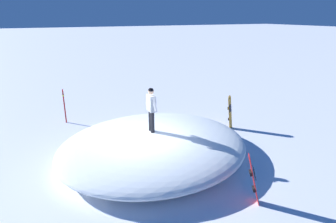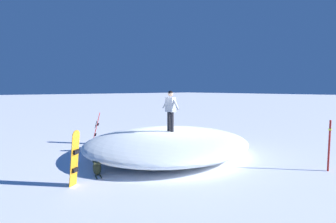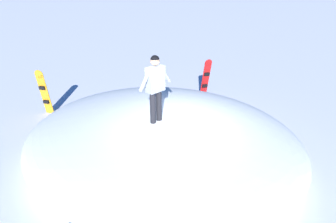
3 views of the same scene
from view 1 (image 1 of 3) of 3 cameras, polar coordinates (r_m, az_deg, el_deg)
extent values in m
plane|color=white|center=(10.64, -4.47, -9.78)|extent=(240.00, 240.00, 0.00)
ellipsoid|color=white|center=(10.70, -2.85, -6.69)|extent=(7.92, 8.45, 0.96)
cylinder|color=black|center=(10.42, -3.11, -2.14)|extent=(0.14, 0.14, 0.80)
cylinder|color=black|center=(10.60, -3.52, -1.79)|extent=(0.14, 0.14, 0.80)
cube|color=#8C939E|center=(10.28, -3.39, 1.68)|extent=(0.44, 0.22, 0.60)
sphere|color=tan|center=(10.16, -3.44, 4.04)|extent=(0.22, 0.22, 0.22)
cylinder|color=#8C939E|center=(9.99, -2.73, 1.49)|extent=(0.38, 0.09, 0.49)
cylinder|color=#8C939E|center=(10.54, -4.02, 2.41)|extent=(0.38, 0.09, 0.49)
sphere|color=black|center=(10.16, -3.44, 4.16)|extent=(0.21, 0.21, 0.21)
cube|color=red|center=(8.48, 16.78, -13.17)|extent=(0.43, 0.47, 1.41)
cylinder|color=red|center=(8.11, 15.96, -8.94)|extent=(0.28, 0.21, 0.27)
cube|color=black|center=(8.35, 16.86, -11.68)|extent=(0.24, 0.20, 0.34)
cube|color=black|center=(8.33, 16.20, -11.69)|extent=(0.21, 0.18, 0.12)
cube|color=black|center=(8.62, 16.77, -14.60)|extent=(0.21, 0.18, 0.12)
cube|color=orange|center=(13.56, 12.31, -0.41)|extent=(0.31, 0.35, 1.44)
cylinder|color=orange|center=(13.38, 12.20, 2.56)|extent=(0.19, 0.28, 0.30)
cube|color=black|center=(13.48, 12.34, 0.64)|extent=(0.17, 0.24, 0.35)
cube|color=black|center=(13.51, 12.10, 0.68)|extent=(0.17, 0.21, 0.12)
cube|color=black|center=(13.65, 12.18, -1.42)|extent=(0.17, 0.21, 0.12)
ellipsoid|color=#383D23|center=(12.88, 10.34, -3.70)|extent=(0.48, 0.36, 0.44)
ellipsoid|color=#4B5131|center=(12.74, 10.61, -4.29)|extent=(0.17, 0.22, 0.21)
cube|color=#383D23|center=(12.81, 10.38, -2.93)|extent=(0.40, 0.30, 0.06)
cylinder|color=#383D23|center=(13.18, 10.23, -4.11)|extent=(0.30, 0.12, 0.04)
cylinder|color=#383D23|center=(13.14, 9.65, -4.16)|extent=(0.30, 0.12, 0.04)
cylinder|color=#A51E19|center=(14.79, -19.97, 0.99)|extent=(0.06, 0.06, 1.69)
cylinder|color=yellow|center=(14.64, -20.21, 3.01)|extent=(0.10, 0.10, 0.06)
camera|label=2|loc=(20.23, 6.35, 11.97)|focal=27.81mm
camera|label=3|loc=(13.34, -29.51, 12.61)|focal=29.58mm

